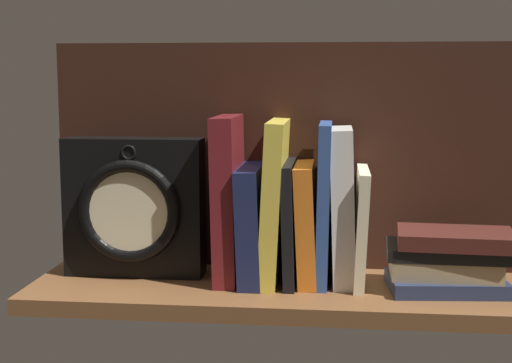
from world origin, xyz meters
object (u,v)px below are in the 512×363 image
object	(u,v)px
framed_clock	(134,208)
book_stack_side	(448,260)
book_yellow_seinlanguage	(274,201)
book_maroon_dawkins	(228,198)
book_black_skeptic	(290,222)
book_navy_bierce	(252,223)
book_white_catcher	(343,206)
book_blue_modern	(324,203)
book_cream_twain	(360,226)
book_orange_pandolfini	(306,223)

from	to	relation	value
framed_clock	book_stack_side	bearing A→B (deg)	-3.61
book_yellow_seinlanguage	book_stack_side	bearing A→B (deg)	-6.52
book_maroon_dawkins	book_black_skeptic	size ratio (longest dim) A/B	1.38
book_navy_bierce	book_stack_side	size ratio (longest dim) A/B	0.95
book_yellow_seinlanguage	book_white_catcher	world-z (taller)	book_yellow_seinlanguage
book_maroon_dawkins	book_stack_side	distance (cm)	34.78
book_blue_modern	book_cream_twain	xyz separation A→B (cm)	(5.74, 0.00, -3.52)
book_yellow_seinlanguage	book_cream_twain	distance (cm)	13.95
book_blue_modern	framed_clock	bearing A→B (deg)	179.86
book_black_skeptic	book_white_catcher	distance (cm)	8.56
book_black_skeptic	book_stack_side	world-z (taller)	book_black_skeptic
book_navy_bierce	framed_clock	bearing A→B (deg)	179.78
book_black_skeptic	book_stack_side	bearing A→B (deg)	-7.20
book_maroon_dawkins	framed_clock	bearing A→B (deg)	179.73
book_yellow_seinlanguage	book_blue_modern	size ratio (longest dim) A/B	1.01
book_yellow_seinlanguage	book_blue_modern	bearing A→B (deg)	0.00
book_yellow_seinlanguage	framed_clock	xyz separation A→B (cm)	(-22.56, 0.07, -1.47)
book_black_skeptic	framed_clock	size ratio (longest dim) A/B	0.84
book_navy_bierce	book_stack_side	distance (cm)	30.33
book_maroon_dawkins	book_yellow_seinlanguage	size ratio (longest dim) A/B	1.03
book_black_skeptic	book_maroon_dawkins	bearing A→B (deg)	180.00
book_navy_bierce	book_orange_pandolfini	world-z (taller)	book_orange_pandolfini
book_white_catcher	book_yellow_seinlanguage	bearing A→B (deg)	180.00
book_black_skeptic	book_white_catcher	size ratio (longest dim) A/B	0.78
book_blue_modern	book_stack_side	distance (cm)	20.50
book_yellow_seinlanguage	book_black_skeptic	size ratio (longest dim) A/B	1.34
book_orange_pandolfini	book_blue_modern	distance (cm)	4.14
book_maroon_dawkins	book_white_catcher	distance (cm)	17.88
book_maroon_dawkins	book_navy_bierce	xyz separation A→B (cm)	(3.78, 0.00, -3.91)
book_blue_modern	book_cream_twain	bearing A→B (deg)	0.00
book_white_catcher	book_stack_side	distance (cm)	17.70
book_yellow_seinlanguage	book_orange_pandolfini	world-z (taller)	book_yellow_seinlanguage
book_yellow_seinlanguage	book_blue_modern	xyz separation A→B (cm)	(7.72, 0.00, -0.15)
book_navy_bierce	book_orange_pandolfini	distance (cm)	8.51
framed_clock	book_cream_twain	bearing A→B (deg)	-0.12
book_yellow_seinlanguage	book_cream_twain	bearing A→B (deg)	0.00
book_cream_twain	book_yellow_seinlanguage	bearing A→B (deg)	180.00
book_yellow_seinlanguage	book_orange_pandolfini	bearing A→B (deg)	0.00
book_orange_pandolfini	book_blue_modern	xyz separation A→B (cm)	(2.64, 0.00, 3.19)
book_maroon_dawkins	book_yellow_seinlanguage	bearing A→B (deg)	0.00
book_yellow_seinlanguage	book_white_catcher	distance (cm)	10.67
book_white_catcher	framed_clock	size ratio (longest dim) A/B	1.08
book_blue_modern	book_cream_twain	world-z (taller)	book_blue_modern
book_stack_side	book_black_skeptic	bearing A→B (deg)	172.80
book_maroon_dawkins	book_blue_modern	size ratio (longest dim) A/B	1.04
book_blue_modern	book_stack_side	bearing A→B (deg)	-9.17
book_cream_twain	book_blue_modern	bearing A→B (deg)	180.00
book_maroon_dawkins	book_stack_side	world-z (taller)	book_maroon_dawkins
book_orange_pandolfini	book_navy_bierce	bearing A→B (deg)	180.00
book_blue_modern	book_yellow_seinlanguage	bearing A→B (deg)	180.00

